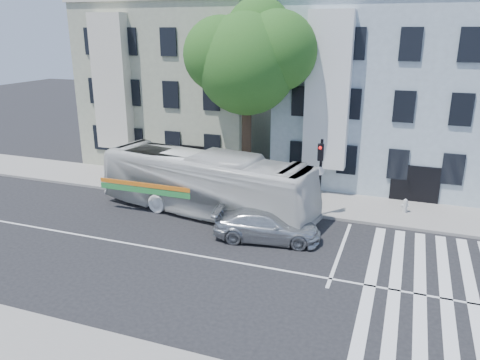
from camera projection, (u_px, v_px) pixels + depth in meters
The scene contains 10 objects.
ground at pixel (182, 253), 20.44m from camera, with size 120.00×120.00×0.00m, color black.
sidewalk_far at pixel (243, 194), 27.56m from camera, with size 80.00×4.00×0.15m, color gray.
building_left at pixel (187, 84), 34.46m from camera, with size 12.00×10.00×11.00m, color gray.
building_right at pixel (384, 92), 29.86m from camera, with size 12.00×10.00×11.00m, color #97A9B4.
street_tree at pixel (249, 58), 25.83m from camera, with size 7.30×5.90×11.10m.
bus at pixel (206, 183), 24.40m from camera, with size 11.94×2.79×3.32m, color silver.
sedan at pixel (267, 225), 21.53m from camera, with size 4.92×2.00×1.43m, color silver.
hedge at pixel (203, 193), 26.51m from camera, with size 8.50×0.84×0.70m, color #286420, non-canonical shape.
traffic_signal at pixel (320, 169), 23.34m from camera, with size 0.42×0.53×4.17m.
fire_hydrant at pixel (405, 205), 24.48m from camera, with size 0.42×0.24×0.74m.
Camera 1 is at (8.78, -16.46, 9.29)m, focal length 35.00 mm.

